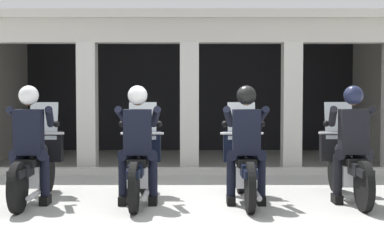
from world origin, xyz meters
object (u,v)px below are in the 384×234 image
motorcycle_far_left (36,164)px  police_officer_far_right (353,134)px  motorcycle_center_left (140,164)px  police_officer_center_left (138,134)px  motorcycle_far_right (346,163)px  police_officer_center_right (246,134)px  police_officer_far_left (30,134)px  motorcycle_center_right (244,164)px

motorcycle_far_left → police_officer_far_right: (4.31, -0.19, 0.44)m
motorcycle_center_left → police_officer_center_left: bearing=-88.9°
motorcycle_far_left → police_officer_far_right: size_ratio=1.29×
motorcycle_far_right → police_officer_center_right: bearing=-162.9°
motorcycle_far_left → police_officer_center_right: police_officer_center_right is taller
motorcycle_far_left → motorcycle_far_right: same height
police_officer_far_right → motorcycle_far_left: bearing=-180.0°
police_officer_far_left → motorcycle_center_right: police_officer_far_left is taller
motorcycle_far_right → police_officer_far_right: (-0.00, -0.28, 0.44)m
motorcycle_far_left → motorcycle_far_right: size_ratio=1.00×
motorcycle_center_left → police_officer_center_right: size_ratio=1.29×
police_officer_far_left → police_officer_center_right: size_ratio=1.00×
police_officer_center_right → motorcycle_far_right: police_officer_center_right is taller
motorcycle_center_left → police_officer_center_left: 0.52m
motorcycle_center_left → motorcycle_far_right: 2.87m
police_officer_far_left → police_officer_far_right: bearing=-5.2°
police_officer_center_right → police_officer_far_right: (1.44, 0.09, 0.00)m
motorcycle_center_right → motorcycle_far_left: bearing=175.7°
motorcycle_center_left → motorcycle_center_right: same height
police_officer_center_left → police_officer_center_right: size_ratio=1.00×
motorcycle_center_left → police_officer_far_right: bearing=-2.6°
police_officer_center_left → police_officer_center_right: (1.44, -0.00, 0.00)m
police_officer_far_right → motorcycle_center_right: bearing=174.8°
police_officer_far_left → police_officer_center_left: bearing=-6.2°
police_officer_center_left → police_officer_center_right: same height
motorcycle_center_right → police_officer_far_right: bearing=-12.1°
police_officer_far_left → police_officer_center_left: same height
motorcycle_center_left → motorcycle_center_right: (1.44, -0.00, 0.00)m
motorcycle_far_left → police_officer_center_left: (1.43, -0.28, 0.44)m
motorcycle_center_right → motorcycle_far_right: 1.44m
police_officer_far_right → police_officer_center_left: bearing=-175.7°
motorcycle_far_left → police_officer_far_right: police_officer_far_right is taller
motorcycle_far_left → motorcycle_center_left: size_ratio=1.00×
motorcycle_center_left → police_officer_center_left: police_officer_center_left is taller
police_officer_center_left → motorcycle_center_right: police_officer_center_left is taller
police_officer_center_right → police_officer_far_left: bearing=175.7°
police_officer_center_left → motorcycle_center_right: size_ratio=0.78×
motorcycle_center_right → motorcycle_far_right: same height
motorcycle_center_right → motorcycle_far_right: size_ratio=1.00×
police_officer_center_left → police_officer_far_right: (2.87, 0.09, 0.00)m
motorcycle_far_left → police_officer_center_right: size_ratio=1.29×
police_officer_center_left → police_officer_far_right: size_ratio=1.00×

